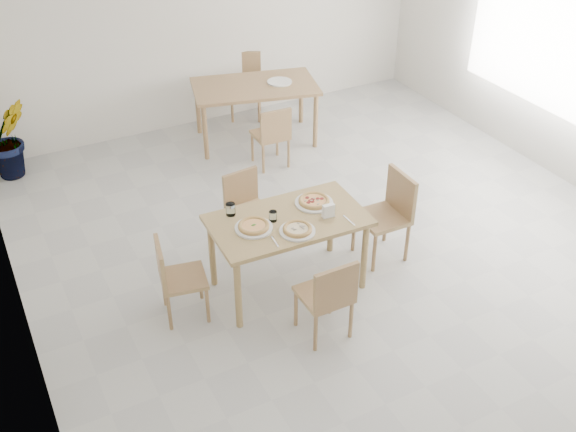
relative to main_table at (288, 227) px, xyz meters
name	(u,v)px	position (x,y,z in m)	size (l,w,h in m)	color
main_table	(288,227)	(0.00, 0.00, 0.00)	(1.39, 0.83, 0.75)	tan
chair_south	(329,294)	(-0.02, -0.75, -0.19)	(0.40, 0.40, 0.80)	tan
chair_north	(246,204)	(-0.04, 0.82, -0.21)	(0.42, 0.42, 0.77)	tan
chair_west	(174,275)	(-1.04, 0.09, -0.21)	(0.45, 0.45, 0.77)	tan
chair_east	(390,210)	(1.09, -0.01, -0.15)	(0.44, 0.44, 0.88)	tan
plate_margherita	(254,228)	(-0.33, 0.00, 0.10)	(0.33, 0.33, 0.02)	white
plate_mushroom	(297,231)	(-0.02, -0.22, 0.10)	(0.31, 0.31, 0.02)	white
plate_pepperoni	(314,203)	(0.32, 0.10, 0.10)	(0.34, 0.34, 0.02)	white
pizza_margherita	(254,226)	(-0.33, 0.00, 0.12)	(0.34, 0.34, 0.03)	#EDC56F
pizza_mushroom	(297,229)	(-0.02, -0.22, 0.13)	(0.27, 0.27, 0.03)	#EDC56F
pizza_pepperoni	(314,201)	(0.32, 0.10, 0.13)	(0.35, 0.35, 0.03)	#EDC56F
tumbler_a	(231,209)	(-0.42, 0.29, 0.15)	(0.08, 0.08, 0.11)	white
tumbler_b	(273,216)	(-0.13, 0.03, 0.14)	(0.07, 0.07, 0.09)	white
napkin_holder	(328,211)	(0.32, -0.15, 0.16)	(0.12, 0.07, 0.13)	silver
fork_a	(349,221)	(0.45, -0.28, 0.10)	(0.01, 0.18, 0.01)	silver
fork_b	(275,242)	(-0.26, -0.26, 0.10)	(0.01, 0.16, 0.01)	silver
second_table	(255,91)	(1.00, 2.80, 0.01)	(1.68, 1.21, 0.75)	tan
chair_back_s	(273,133)	(0.87, 2.06, -0.21)	(0.40, 0.40, 0.78)	tan
chair_back_n	(245,80)	(1.21, 3.55, -0.16)	(0.56, 0.56, 0.85)	tan
plate_empty	(280,82)	(1.30, 2.72, 0.10)	(0.31, 0.31, 0.02)	white
potted_plant	(9,139)	(-1.89, 3.30, -0.19)	(0.51, 0.41, 0.93)	#275A1B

